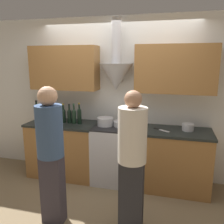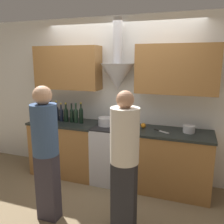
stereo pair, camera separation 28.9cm
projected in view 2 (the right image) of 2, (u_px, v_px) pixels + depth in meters
ground_plane at (107, 190)px, 3.61m from camera, size 12.00×12.00×0.00m
wall_back at (120, 90)px, 3.83m from camera, size 8.40×0.52×2.60m
counter_left at (67, 147)px, 4.08m from camera, size 1.15×0.62×0.92m
counter_right at (170, 161)px, 3.51m from camera, size 1.17×0.62×0.92m
stove_range at (114, 153)px, 3.80m from camera, size 0.61×0.60×0.92m
wine_bottle_0 at (41, 111)px, 4.13m from camera, size 0.08×0.08×0.35m
wine_bottle_1 at (46, 112)px, 4.10m from camera, size 0.08×0.08×0.32m
wine_bottle_2 at (51, 112)px, 4.05m from camera, size 0.08×0.08×0.34m
wine_bottle_3 at (57, 112)px, 4.04m from camera, size 0.07×0.07×0.34m
wine_bottle_4 at (61, 114)px, 3.99m from camera, size 0.07×0.07×0.31m
wine_bottle_5 at (66, 114)px, 3.96m from camera, size 0.08×0.08×0.32m
wine_bottle_6 at (72, 115)px, 3.93m from camera, size 0.07×0.07×0.32m
wine_bottle_7 at (76, 115)px, 3.89m from camera, size 0.07×0.07×0.33m
wine_bottle_8 at (81, 115)px, 3.86m from camera, size 0.07×0.07×0.35m
stock_pot at (106, 121)px, 3.74m from camera, size 0.25×0.25×0.13m
mixing_bowl at (123, 124)px, 3.69m from camera, size 0.30×0.30×0.08m
orange_fruit at (143, 126)px, 3.60m from camera, size 0.08×0.08×0.08m
saucepan at (189, 129)px, 3.38m from camera, size 0.17×0.17×0.10m
chefs_knife at (161, 131)px, 3.43m from camera, size 0.24×0.17×0.01m
person_foreground_left at (46, 148)px, 2.77m from camera, size 0.30×0.30×1.65m
person_foreground_right at (124, 156)px, 2.61m from camera, size 0.32×0.32×1.62m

